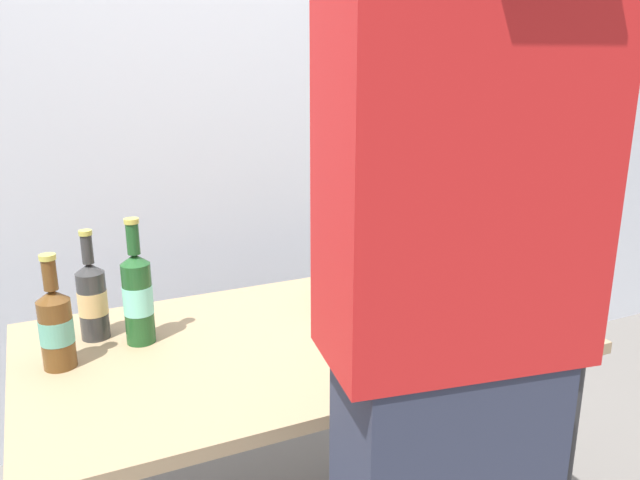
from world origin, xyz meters
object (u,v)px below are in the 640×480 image
object	(u,v)px
beer_bottle_brown	(92,299)
person_figure	(447,379)
beer_bottle_dark	(56,326)
beer_bottle_green	(138,296)
coffee_mug	(336,281)
laptop	(401,298)

from	to	relation	value
beer_bottle_brown	person_figure	bearing A→B (deg)	-61.62
beer_bottle_dark	beer_bottle_green	world-z (taller)	beer_bottle_green
beer_bottle_green	coffee_mug	world-z (taller)	beer_bottle_green
laptop	coffee_mug	world-z (taller)	laptop
beer_bottle_dark	beer_bottle_green	bearing A→B (deg)	16.28
person_figure	coffee_mug	distance (m)	0.90
beer_bottle_green	beer_bottle_brown	bearing A→B (deg)	143.14
beer_bottle_brown	person_figure	distance (m)	0.99
beer_bottle_dark	beer_bottle_green	distance (m)	0.21
laptop	coffee_mug	size ratio (longest dim) A/B	3.57
laptop	beer_bottle_green	bearing A→B (deg)	169.53
beer_bottle_green	laptop	bearing A→B (deg)	-10.47
beer_bottle_dark	coffee_mug	size ratio (longest dim) A/B	2.29
laptop	beer_bottle_brown	bearing A→B (deg)	165.60
beer_bottle_brown	coffee_mug	world-z (taller)	beer_bottle_brown
beer_bottle_green	coffee_mug	size ratio (longest dim) A/B	2.69
laptop	beer_bottle_brown	distance (m)	0.83
beer_bottle_dark	beer_bottle_brown	xyz separation A→B (m)	(0.09, 0.13, 0.00)
beer_bottle_dark	coffee_mug	xyz separation A→B (m)	(0.79, 0.12, -0.05)
beer_bottle_brown	person_figure	size ratio (longest dim) A/B	0.16
beer_bottle_green	beer_bottle_brown	xyz separation A→B (m)	(-0.10, 0.08, -0.02)
person_figure	coffee_mug	size ratio (longest dim) A/B	14.65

